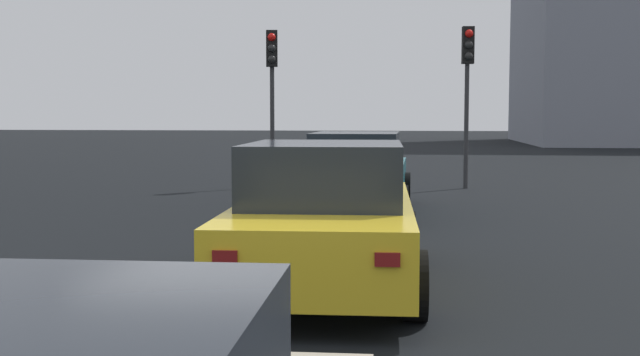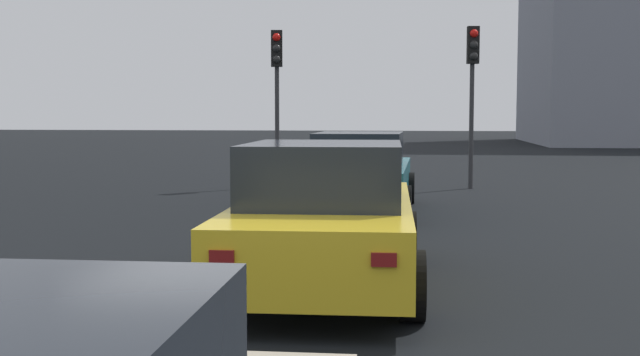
{
  "view_description": "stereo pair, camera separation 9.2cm",
  "coord_description": "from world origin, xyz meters",
  "px_view_note": "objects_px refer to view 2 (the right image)",
  "views": [
    {
      "loc": [
        -5.96,
        -1.01,
        1.84
      ],
      "look_at": [
        2.55,
        -0.03,
        1.14
      ],
      "focal_mm": 44.08,
      "sensor_mm": 36.0,
      "label": 1
    },
    {
      "loc": [
        -5.95,
        -1.1,
        1.84
      ],
      "look_at": [
        2.55,
        -0.03,
        1.14
      ],
      "focal_mm": 44.08,
      "sensor_mm": 36.0,
      "label": 2
    }
  ],
  "objects_px": {
    "car_yellow_second": "(326,217)",
    "traffic_light_near_right": "(277,75)",
    "traffic_light_near_left": "(473,72)",
    "car_teal_lead": "(360,173)"
  },
  "relations": [
    {
      "from": "car_yellow_second",
      "to": "traffic_light_near_left",
      "type": "xyz_separation_m",
      "value": [
        11.33,
        -2.26,
        2.11
      ]
    },
    {
      "from": "car_yellow_second",
      "to": "traffic_light_near_right",
      "type": "relative_size",
      "value": 1.18
    },
    {
      "from": "car_teal_lead",
      "to": "traffic_light_near_right",
      "type": "xyz_separation_m",
      "value": [
        4.76,
        2.45,
        2.09
      ]
    },
    {
      "from": "car_yellow_second",
      "to": "traffic_light_near_right",
      "type": "bearing_deg",
      "value": 11.0
    },
    {
      "from": "car_yellow_second",
      "to": "traffic_light_near_left",
      "type": "distance_m",
      "value": 11.74
    },
    {
      "from": "car_yellow_second",
      "to": "traffic_light_near_left",
      "type": "relative_size",
      "value": 1.16
    },
    {
      "from": "car_yellow_second",
      "to": "traffic_light_near_left",
      "type": "bearing_deg",
      "value": -13.16
    },
    {
      "from": "car_teal_lead",
      "to": "traffic_light_near_right",
      "type": "relative_size",
      "value": 1.22
    },
    {
      "from": "car_yellow_second",
      "to": "traffic_light_near_right",
      "type": "distance_m",
      "value": 11.7
    },
    {
      "from": "car_teal_lead",
      "to": "car_yellow_second",
      "type": "distance_m",
      "value": 6.46
    }
  ]
}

